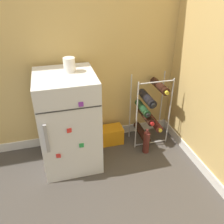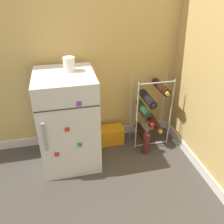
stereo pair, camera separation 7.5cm
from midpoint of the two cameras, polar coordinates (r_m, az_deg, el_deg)
The scene contains 7 objects.
ground_plane at distance 2.10m, azimuth -3.08°, elevation -16.42°, with size 14.00×14.00×0.00m, color #423D38.
wall_back at distance 2.14m, azimuth -8.33°, elevation 22.27°, with size 6.76×0.07×2.50m.
mini_fridge at distance 2.09m, azimuth -11.39°, elevation -2.18°, with size 0.48×0.54×0.85m.
wine_rack at distance 2.37m, azimuth 7.90°, elevation 0.26°, with size 0.35×0.33×0.71m.
soda_box at distance 2.46m, azimuth -1.49°, elevation -5.57°, with size 0.27×0.16×0.17m.
fridge_top_cup at distance 1.93m, azimuth -11.35°, elevation 11.05°, with size 0.09×0.09×0.11m.
loose_bottle_floor at distance 2.33m, azimuth 7.33°, elevation -7.25°, with size 0.06×0.06×0.26m.
Camera 1 is at (-0.31, -1.41, 1.52)m, focal length 38.00 mm.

